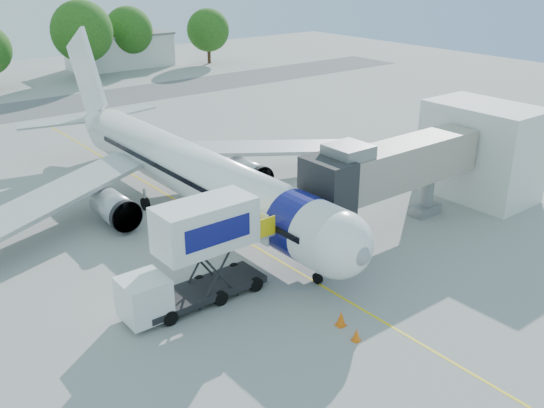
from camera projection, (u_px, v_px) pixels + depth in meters
ground at (222, 227)px, 40.71m from camera, size 160.00×160.00×0.00m
guidance_line at (222, 227)px, 40.71m from camera, size 0.15×70.00×0.01m
taxiway_strip at (23, 110)px, 71.20m from camera, size 120.00×10.00×0.01m
aircraft at (188, 170)px, 42.58m from camera, size 34.17×37.73×11.35m
jet_bridge at (386, 169)px, 38.54m from camera, size 13.90×3.20×6.60m
terminal_stub at (481, 151)px, 44.88m from camera, size 5.00×8.00×7.00m
catering_hiloader at (196, 255)px, 30.99m from camera, size 8.50×2.44×5.50m
ground_tug at (415, 310)px, 29.84m from camera, size 3.88×2.11×1.52m
safety_cone_a at (356, 335)px, 28.68m from camera, size 0.42×0.42×0.66m
safety_cone_b at (341, 319)px, 29.83m from camera, size 0.50×0.50×0.80m
outbuilding_right at (120, 51)px, 97.28m from camera, size 16.40×7.40×5.30m
tree_e at (82, 31)px, 86.50m from camera, size 8.77×8.77×11.18m
tree_f at (129, 31)px, 95.27m from camera, size 7.55×7.55×9.62m
tree_g at (208, 30)px, 99.94m from camera, size 6.98×6.98×8.90m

